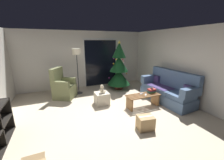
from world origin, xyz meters
TOP-DOWN VIEW (x-y plane):
  - ground_plane at (0.00, 0.00)m, footprint 7.00×7.00m
  - wall_back at (0.00, 3.06)m, footprint 5.72×0.12m
  - wall_right at (2.86, 0.00)m, footprint 0.12×6.00m
  - patio_door_frame at (0.78, 2.99)m, footprint 1.60×0.02m
  - patio_door_glass at (0.78, 2.97)m, footprint 1.50×0.02m
  - couch at (2.32, 0.22)m, footprint 0.91×1.99m
  - coffee_table at (1.26, 0.17)m, footprint 1.10×0.40m
  - remote_white at (1.30, 0.10)m, footprint 0.14×0.15m
  - remote_silver at (1.24, 0.24)m, footprint 0.16×0.10m
  - book_stack at (1.62, 0.23)m, footprint 0.26×0.23m
  - cell_phone at (1.61, 0.21)m, footprint 0.12×0.16m
  - christmas_tree at (1.29, 2.07)m, footprint 0.99×0.99m
  - armchair at (-1.04, 1.94)m, footprint 0.94×0.93m
  - floor_lamp at (-0.45, 2.18)m, footprint 0.32×0.32m
  - ottoman at (0.10, 0.86)m, footprint 0.44×0.44m
  - teddy_bear_cream at (0.11, 0.85)m, footprint 0.22×0.21m
  - cardboard_box_taped_mid_floor at (0.62, -0.86)m, footprint 0.42×0.36m

SIDE VIEW (x-z plane):
  - ground_plane at x=0.00m, z-range 0.00..0.00m
  - cardboard_box_taped_mid_floor at x=0.62m, z-range 0.00..0.33m
  - ottoman at x=0.10m, z-range 0.00..0.40m
  - coffee_table at x=1.26m, z-range 0.07..0.48m
  - couch at x=2.32m, z-range -0.14..0.94m
  - armchair at x=-1.04m, z-range -0.16..0.97m
  - remote_white at x=1.30m, z-range 0.41..0.43m
  - remote_silver at x=1.24m, z-range 0.41..0.43m
  - book_stack at x=1.62m, z-range 0.41..0.54m
  - teddy_bear_cream at x=0.11m, z-range 0.38..0.67m
  - cell_phone at x=1.61m, z-range 0.54..0.55m
  - christmas_tree at x=1.29m, z-range -0.12..1.97m
  - patio_door_glass at x=0.78m, z-range 0.00..2.10m
  - patio_door_frame at x=0.78m, z-range 0.00..2.20m
  - wall_back at x=0.00m, z-range 0.00..2.50m
  - wall_right at x=2.86m, z-range 0.00..2.50m
  - floor_lamp at x=-0.45m, z-range 0.61..2.40m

